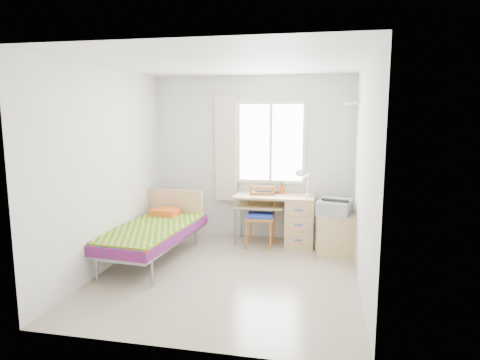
# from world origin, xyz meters

# --- Properties ---
(floor) EXTENTS (3.50, 3.50, 0.00)m
(floor) POSITION_xyz_m (0.00, 0.00, 0.00)
(floor) COLOR #BCAD93
(floor) RESTS_ON ground
(ceiling) EXTENTS (3.50, 3.50, 0.00)m
(ceiling) POSITION_xyz_m (0.00, 0.00, 2.60)
(ceiling) COLOR white
(ceiling) RESTS_ON wall_back
(wall_back) EXTENTS (3.20, 0.00, 3.20)m
(wall_back) POSITION_xyz_m (0.00, 1.75, 1.30)
(wall_back) COLOR silver
(wall_back) RESTS_ON ground
(wall_left) EXTENTS (0.00, 3.50, 3.50)m
(wall_left) POSITION_xyz_m (-1.60, 0.00, 1.30)
(wall_left) COLOR silver
(wall_left) RESTS_ON ground
(wall_right) EXTENTS (0.00, 3.50, 3.50)m
(wall_right) POSITION_xyz_m (1.60, 0.00, 1.30)
(wall_right) COLOR silver
(wall_right) RESTS_ON ground
(window) EXTENTS (1.10, 0.04, 1.30)m
(window) POSITION_xyz_m (0.30, 1.73, 1.55)
(window) COLOR white
(window) RESTS_ON wall_back
(curtain) EXTENTS (0.35, 0.05, 1.70)m
(curtain) POSITION_xyz_m (-0.42, 1.68, 1.45)
(curtain) COLOR beige
(curtain) RESTS_ON wall_back
(floating_shelf) EXTENTS (0.20, 0.32, 0.03)m
(floating_shelf) POSITION_xyz_m (1.49, 1.40, 2.15)
(floating_shelf) COLOR white
(floating_shelf) RESTS_ON wall_right
(bed) EXTENTS (1.06, 1.99, 0.83)m
(bed) POSITION_xyz_m (-1.14, 0.38, 0.40)
(bed) COLOR gray
(bed) RESTS_ON floor
(desk) EXTENTS (1.22, 0.57, 0.76)m
(desk) POSITION_xyz_m (0.73, 1.43, 0.41)
(desk) COLOR tan
(desk) RESTS_ON floor
(chair) EXTENTS (0.44, 0.44, 0.93)m
(chair) POSITION_xyz_m (0.23, 1.26, 0.52)
(chair) COLOR #AC5821
(chair) RESTS_ON floor
(cabinet) EXTENTS (0.58, 0.52, 0.59)m
(cabinet) POSITION_xyz_m (1.33, 1.12, 0.29)
(cabinet) COLOR #D5BB6D
(cabinet) RESTS_ON floor
(printer) EXTENTS (0.53, 0.58, 0.21)m
(printer) POSITION_xyz_m (1.31, 1.11, 0.69)
(printer) COLOR #9DA0A5
(printer) RESTS_ON cabinet
(laptop) EXTENTS (0.39, 0.28, 0.03)m
(laptop) POSITION_xyz_m (0.27, 1.52, 0.78)
(laptop) COLOR black
(laptop) RESTS_ON desk
(pen_cup) EXTENTS (0.10, 0.10, 0.11)m
(pen_cup) POSITION_xyz_m (0.50, 1.60, 0.82)
(pen_cup) COLOR orange
(pen_cup) RESTS_ON desk
(task_lamp) EXTENTS (0.23, 0.33, 0.43)m
(task_lamp) POSITION_xyz_m (0.84, 1.33, 1.03)
(task_lamp) COLOR white
(task_lamp) RESTS_ON desk
(book) EXTENTS (0.23, 0.28, 0.02)m
(book) POSITION_xyz_m (0.16, 1.40, 0.59)
(book) COLOR gray
(book) RESTS_ON desk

